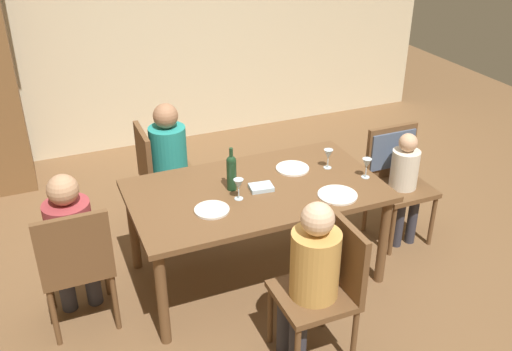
% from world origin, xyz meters
% --- Properties ---
extents(ground_plane, '(10.00, 10.00, 0.00)m').
position_xyz_m(ground_plane, '(0.00, 0.00, 0.00)').
color(ground_plane, brown).
extents(rear_room_partition, '(6.40, 0.12, 2.70)m').
position_xyz_m(rear_room_partition, '(0.00, 2.70, 1.35)').
color(rear_room_partition, beige).
rests_on(rear_room_partition, ground_plane).
extents(dining_table, '(1.76, 1.00, 0.74)m').
position_xyz_m(dining_table, '(0.00, 0.00, 0.66)').
color(dining_table, brown).
rests_on(dining_table, ground_plane).
extents(chair_near, '(0.44, 0.44, 0.92)m').
position_xyz_m(chair_near, '(0.09, -0.88, 0.53)').
color(chair_near, brown).
rests_on(chair_near, ground_plane).
extents(chair_left_end, '(0.44, 0.44, 0.92)m').
position_xyz_m(chair_left_end, '(-1.26, -0.09, 0.53)').
color(chair_left_end, brown).
rests_on(chair_left_end, ground_plane).
extents(chair_far_left, '(0.44, 0.44, 0.92)m').
position_xyz_m(chair_far_left, '(-0.48, 0.88, 0.53)').
color(chair_far_left, brown).
rests_on(chair_far_left, ground_plane).
extents(chair_right_end, '(0.44, 0.46, 0.92)m').
position_xyz_m(chair_right_end, '(1.26, 0.12, 0.59)').
color(chair_right_end, brown).
rests_on(chair_right_end, ground_plane).
extents(person_woman_host, '(0.33, 0.29, 1.10)m').
position_xyz_m(person_woman_host, '(-0.03, -0.88, 0.64)').
color(person_woman_host, '#33333D').
rests_on(person_woman_host, ground_plane).
extents(person_man_bearded, '(0.29, 0.33, 1.10)m').
position_xyz_m(person_man_bearded, '(-1.26, 0.03, 0.64)').
color(person_man_bearded, '#33333D').
rests_on(person_man_bearded, ground_plane).
extents(person_man_guest, '(0.34, 0.30, 1.11)m').
position_xyz_m(person_man_guest, '(-0.37, 0.88, 0.64)').
color(person_man_guest, '#33333D').
rests_on(person_man_guest, ground_plane).
extents(person_child_small, '(0.22, 0.25, 0.94)m').
position_xyz_m(person_child_small, '(1.26, -0.02, 0.56)').
color(person_child_small, '#33333D').
rests_on(person_child_small, ground_plane).
extents(wine_bottle_tall_green, '(0.07, 0.07, 0.32)m').
position_xyz_m(wine_bottle_tall_green, '(-0.16, 0.05, 0.88)').
color(wine_bottle_tall_green, '#19381E').
rests_on(wine_bottle_tall_green, dining_table).
extents(wine_glass_near_left, '(0.07, 0.07, 0.15)m').
position_xyz_m(wine_glass_near_left, '(0.61, 0.08, 0.84)').
color(wine_glass_near_left, silver).
rests_on(wine_glass_near_left, dining_table).
extents(wine_glass_centre, '(0.07, 0.07, 0.15)m').
position_xyz_m(wine_glass_centre, '(0.79, -0.16, 0.84)').
color(wine_glass_centre, silver).
rests_on(wine_glass_centre, dining_table).
extents(wine_glass_near_right, '(0.07, 0.07, 0.15)m').
position_xyz_m(wine_glass_near_right, '(-0.16, -0.09, 0.84)').
color(wine_glass_near_right, silver).
rests_on(wine_glass_near_right, dining_table).
extents(dinner_plate_host, '(0.27, 0.27, 0.01)m').
position_xyz_m(dinner_plate_host, '(0.47, -0.31, 0.74)').
color(dinner_plate_host, white).
rests_on(dinner_plate_host, dining_table).
extents(dinner_plate_guest_left, '(0.23, 0.23, 0.01)m').
position_xyz_m(dinner_plate_guest_left, '(-0.38, -0.17, 0.74)').
color(dinner_plate_guest_left, silver).
rests_on(dinner_plate_guest_left, dining_table).
extents(dinner_plate_guest_right, '(0.25, 0.25, 0.01)m').
position_xyz_m(dinner_plate_guest_right, '(0.36, 0.16, 0.74)').
color(dinner_plate_guest_right, white).
rests_on(dinner_plate_guest_right, dining_table).
extents(folded_napkin, '(0.17, 0.14, 0.03)m').
position_xyz_m(folded_napkin, '(0.03, -0.03, 0.75)').
color(folded_napkin, '#ADC6D6').
rests_on(folded_napkin, dining_table).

